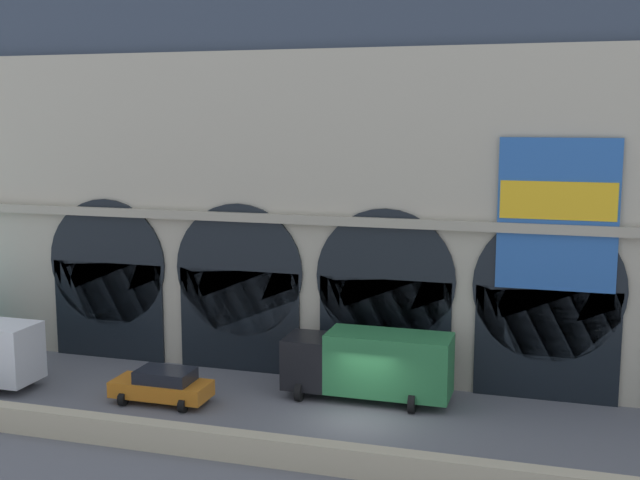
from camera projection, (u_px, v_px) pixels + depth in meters
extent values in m
plane|color=slate|center=(358.00, 421.00, 33.86)|extent=(200.00, 200.00, 0.00)
cube|color=#BCAD8C|center=(324.00, 457.00, 29.01)|extent=(90.00, 0.70, 1.07)
cube|color=#B2A891|center=(395.00, 215.00, 39.32)|extent=(45.67, 4.08, 15.70)
cube|color=#333D4C|center=(399.00, 2.00, 38.06)|extent=(45.67, 3.48, 4.49)
cube|color=black|center=(109.00, 310.00, 42.36)|extent=(6.30, 0.20, 5.10)
cylinder|color=black|center=(107.00, 262.00, 41.97)|extent=(6.63, 0.20, 6.63)
cube|color=black|center=(239.00, 321.00, 40.26)|extent=(6.30, 0.20, 5.10)
cylinder|color=black|center=(239.00, 270.00, 39.87)|extent=(6.63, 0.20, 6.63)
cube|color=black|center=(384.00, 332.00, 38.15)|extent=(6.30, 0.20, 5.10)
cylinder|color=black|center=(385.00, 279.00, 37.76)|extent=(6.63, 0.20, 6.63)
cube|color=black|center=(546.00, 345.00, 36.04)|extent=(6.30, 0.20, 5.10)
cylinder|color=black|center=(549.00, 289.00, 35.65)|extent=(6.63, 0.20, 6.63)
cube|color=#2659A5|center=(557.00, 215.00, 34.97)|extent=(5.10, 0.12, 6.65)
cube|color=yellow|center=(558.00, 201.00, 34.80)|extent=(4.89, 0.04, 1.65)
cube|color=#A49A85|center=(385.00, 222.00, 37.26)|extent=(45.67, 0.50, 0.44)
cylinder|color=black|center=(19.00, 373.00, 38.76)|extent=(0.28, 0.84, 0.84)
cube|color=orange|center=(161.00, 389.00, 35.93)|extent=(4.40, 1.80, 0.70)
cube|color=black|center=(165.00, 376.00, 35.77)|extent=(2.46, 1.62, 0.55)
cylinder|color=black|center=(123.00, 399.00, 35.63)|extent=(0.28, 0.60, 0.60)
cylinder|color=black|center=(141.00, 387.00, 37.16)|extent=(0.28, 0.60, 0.60)
cylinder|color=black|center=(183.00, 406.00, 34.80)|extent=(0.28, 0.60, 0.60)
cylinder|color=black|center=(199.00, 393.00, 36.33)|extent=(0.28, 0.60, 0.60)
cube|color=black|center=(308.00, 361.00, 36.97)|extent=(2.00, 2.30, 2.30)
cube|color=#2D7A42|center=(389.00, 364.00, 35.86)|extent=(5.50, 2.30, 2.70)
cylinder|color=black|center=(299.00, 392.00, 36.19)|extent=(0.28, 0.84, 0.84)
cylinder|color=black|center=(313.00, 378.00, 38.15)|extent=(0.28, 0.84, 0.84)
cylinder|color=black|center=(412.00, 403.00, 34.73)|extent=(0.28, 0.84, 0.84)
cylinder|color=black|center=(420.00, 388.00, 36.69)|extent=(0.28, 0.84, 0.84)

